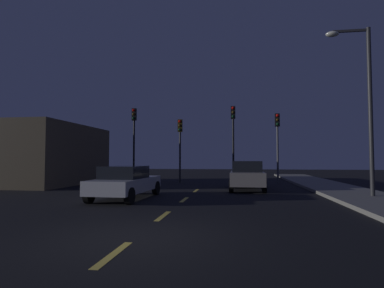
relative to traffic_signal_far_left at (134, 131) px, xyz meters
name	(u,v)px	position (x,y,z in m)	size (l,w,h in m)	color
ground_plane	(186,198)	(5.35, -8.79, -3.79)	(80.00, 80.00, 0.00)	black
sidewalk_curb_right	(371,199)	(12.85, -8.79, -3.72)	(3.00, 40.00, 0.15)	gray
lane_stripe_nearest	(113,254)	(5.35, -16.99, -3.79)	(0.16, 1.60, 0.01)	#EACC4C
lane_stripe_second	(163,216)	(5.35, -13.19, -3.79)	(0.16, 1.60, 0.01)	#EACC4C
lane_stripe_third	(184,200)	(5.35, -9.39, -3.79)	(0.16, 1.60, 0.01)	#EACC4C
lane_stripe_fourth	(196,191)	(5.35, -5.59, -3.79)	(0.16, 1.60, 0.01)	#EACC4C
traffic_signal_far_left	(134,131)	(0.00, 0.00, 0.00)	(0.32, 0.38, 5.46)	black
traffic_signal_center_left	(180,138)	(3.46, 0.00, -0.57)	(0.32, 0.38, 4.57)	#2D2D30
traffic_signal_center_right	(233,130)	(7.29, 0.00, -0.01)	(0.32, 0.38, 5.45)	black
traffic_signal_far_right	(277,134)	(10.33, 0.00, -0.38)	(0.32, 0.38, 4.86)	#4C4C51
car_stopped_ahead	(247,175)	(8.07, -4.64, -2.99)	(1.89, 4.54, 1.58)	gray
car_adjacent_lane	(126,182)	(2.83, -9.43, -3.07)	(2.01, 4.52, 1.40)	silver
street_lamp_right	(363,95)	(12.88, -8.22, 0.60)	(1.84, 0.36, 7.33)	#2D2D30
storefront_left	(53,155)	(-4.86, -2.51, -1.80)	(4.41, 8.56, 3.98)	brown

